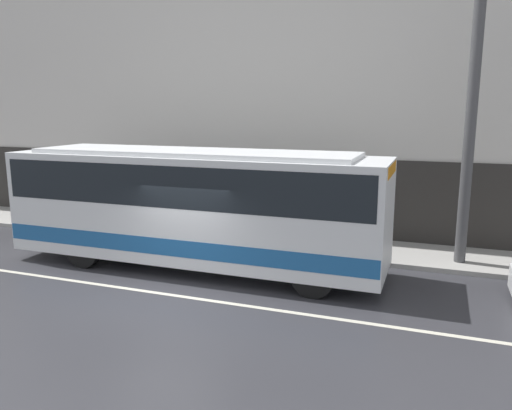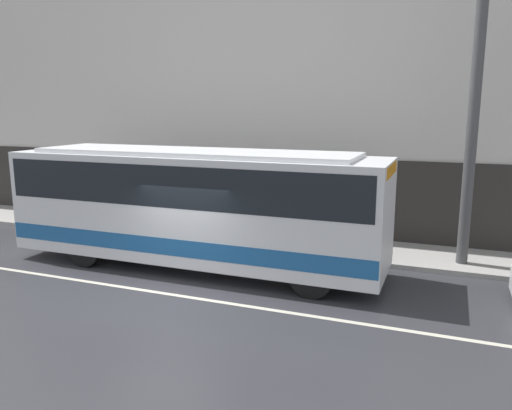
# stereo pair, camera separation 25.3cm
# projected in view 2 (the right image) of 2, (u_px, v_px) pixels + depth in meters

# --- Properties ---
(ground_plane) EXTENTS (60.00, 60.00, 0.00)m
(ground_plane) POSITION_uv_depth(u_px,v_px,m) (168.00, 294.00, 12.14)
(ground_plane) COLOR #333338
(sidewalk) EXTENTS (60.00, 2.59, 0.13)m
(sidewalk) POSITION_uv_depth(u_px,v_px,m) (249.00, 239.00, 16.96)
(sidewalk) COLOR #A09E99
(sidewalk) RESTS_ON ground_plane
(building_facade) EXTENTS (60.00, 0.35, 12.38)m
(building_facade) POSITION_uv_depth(u_px,v_px,m) (265.00, 63.00, 17.14)
(building_facade) COLOR silver
(building_facade) RESTS_ON ground_plane
(lane_stripe) EXTENTS (54.00, 0.14, 0.01)m
(lane_stripe) POSITION_uv_depth(u_px,v_px,m) (168.00, 294.00, 12.14)
(lane_stripe) COLOR beige
(lane_stripe) RESTS_ON ground_plane
(transit_bus) EXTENTS (10.67, 2.60, 3.32)m
(transit_bus) POSITION_uv_depth(u_px,v_px,m) (194.00, 202.00, 13.93)
(transit_bus) COLOR white
(transit_bus) RESTS_ON ground_plane
(utility_pole_near) EXTENTS (0.31, 0.31, 7.81)m
(utility_pole_near) POSITION_uv_depth(u_px,v_px,m) (473.00, 124.00, 13.41)
(utility_pole_near) COLOR #4C4C4F
(utility_pole_near) RESTS_ON sidewalk
(pedestrian_waiting) EXTENTS (0.36, 0.36, 1.60)m
(pedestrian_waiting) POSITION_uv_depth(u_px,v_px,m) (254.00, 221.00, 16.08)
(pedestrian_waiting) COLOR #333338
(pedestrian_waiting) RESTS_ON sidewalk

